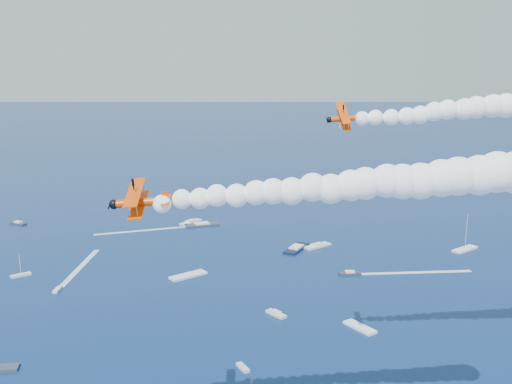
{
  "coord_description": "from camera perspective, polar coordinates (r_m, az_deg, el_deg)",
  "views": [
    {
      "loc": [
        2.54,
        -69.76,
        70.24
      ],
      "look_at": [
        6.01,
        25.11,
        49.21
      ],
      "focal_mm": 42.4,
      "sensor_mm": 36.0,
      "label": 1
    }
  ],
  "objects": [
    {
      "name": "biplane_trail",
      "position": [
        85.43,
        -10.83,
        -0.96
      ],
      "size": [
        8.97,
        10.59,
        8.22
      ],
      "primitive_type": null,
      "rotation": [
        -0.21,
        0.07,
        3.14
      ],
      "color": "#E24304"
    },
    {
      "name": "spectator_boats",
      "position": [
        206.37,
        -1.16,
        -7.31
      ],
      "size": [
        219.86,
        168.84,
        0.7
      ],
      "color": "silver",
      "rests_on": "ground"
    },
    {
      "name": "biplane_lead",
      "position": [
        109.93,
        8.45,
        6.87
      ],
      "size": [
        7.17,
        8.7,
        7.77
      ],
      "primitive_type": null,
      "rotation": [
        -0.45,
        0.07,
        3.14
      ],
      "color": "#E44604"
    },
    {
      "name": "boat_wakes",
      "position": [
        191.64,
        -8.82,
        -9.16
      ],
      "size": [
        145.13,
        193.99,
        0.04
      ],
      "color": "white",
      "rests_on": "ground"
    },
    {
      "name": "smoke_trail_trail",
      "position": [
        85.1,
        7.86,
        0.54
      ],
      "size": [
        55.47,
        6.59,
        10.22
      ],
      "primitive_type": null,
      "rotation": [
        0.0,
        0.0,
        3.14
      ],
      "color": "white"
    },
    {
      "name": "smoke_trail_lead",
      "position": [
        117.99,
        21.95,
        7.5
      ],
      "size": [
        55.44,
        6.07,
        10.22
      ],
      "primitive_type": null,
      "rotation": [
        0.0,
        0.0,
        3.14
      ],
      "color": "white"
    }
  ]
}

